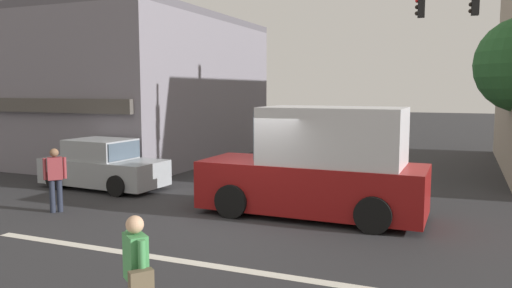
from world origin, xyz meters
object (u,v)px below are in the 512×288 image
(box_truck_waiting_far, at_px, (319,167))
(pedestrian_foreground_with_bag, at_px, (136,274))
(pedestrian_mid_crossing, at_px, (55,176))
(traffic_light_mast, at_px, (500,53))
(sedan_parked_curbside, at_px, (103,166))
(utility_pole_near_left, at_px, (113,68))
(sedan_crossing_center, at_px, (309,151))

(box_truck_waiting_far, distance_m, pedestrian_foreground_with_bag, 7.10)
(box_truck_waiting_far, distance_m, pedestrian_mid_crossing, 6.78)
(traffic_light_mast, height_order, box_truck_waiting_far, traffic_light_mast)
(sedan_parked_curbside, bearing_deg, traffic_light_mast, 13.84)
(traffic_light_mast, distance_m, pedestrian_foreground_with_bag, 12.11)
(traffic_light_mast, xyz_separation_m, box_truck_waiting_far, (-4.15, -3.69, -2.92))
(box_truck_waiting_far, xyz_separation_m, pedestrian_foreground_with_bag, (-0.33, -7.09, -0.30))
(utility_pole_near_left, xyz_separation_m, sedan_parked_curbside, (2.09, -3.31, -3.30))
(utility_pole_near_left, relative_size, sedan_crossing_center, 1.85)
(box_truck_waiting_far, height_order, sedan_crossing_center, box_truck_waiting_far)
(traffic_light_mast, distance_m, sedan_parked_curbside, 12.39)
(traffic_light_mast, relative_size, box_truck_waiting_far, 1.10)
(sedan_parked_curbside, height_order, pedestrian_foreground_with_bag, pedestrian_foreground_with_bag)
(traffic_light_mast, xyz_separation_m, sedan_crossing_center, (-6.56, 3.52, -3.46))
(box_truck_waiting_far, relative_size, sedan_parked_curbside, 1.34)
(sedan_parked_curbside, bearing_deg, pedestrian_mid_crossing, -71.93)
(utility_pole_near_left, xyz_separation_m, pedestrian_mid_crossing, (3.09, -6.36, -3.06))
(box_truck_waiting_far, bearing_deg, sedan_parked_curbside, 173.47)
(box_truck_waiting_far, xyz_separation_m, pedestrian_mid_crossing, (-6.40, -2.21, -0.30))
(sedan_parked_curbside, xyz_separation_m, pedestrian_foreground_with_bag, (7.07, -7.94, 0.24))
(box_truck_waiting_far, xyz_separation_m, sedan_crossing_center, (-2.41, 7.22, -0.54))
(traffic_light_mast, distance_m, pedestrian_mid_crossing, 12.52)
(traffic_light_mast, relative_size, pedestrian_mid_crossing, 3.71)
(pedestrian_foreground_with_bag, bearing_deg, sedan_crossing_center, 98.26)
(traffic_light_mast, distance_m, sedan_crossing_center, 8.21)
(traffic_light_mast, bearing_deg, box_truck_waiting_far, -138.37)
(sedan_parked_curbside, distance_m, pedestrian_mid_crossing, 3.22)
(sedan_crossing_center, bearing_deg, utility_pole_near_left, -156.61)
(pedestrian_foreground_with_bag, bearing_deg, box_truck_waiting_far, 87.33)
(sedan_crossing_center, relative_size, pedestrian_mid_crossing, 2.50)
(pedestrian_foreground_with_bag, bearing_deg, utility_pole_near_left, 129.18)
(pedestrian_mid_crossing, bearing_deg, sedan_crossing_center, 67.04)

